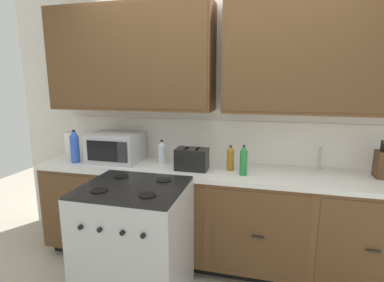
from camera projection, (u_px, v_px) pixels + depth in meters
The scene contains 13 objects.
ground_plane at pixel (207, 282), 2.55m from camera, with size 8.16×8.16×0.00m, color #B2A893.
wall_unit at pixel (220, 83), 2.69m from camera, with size 4.47×0.40×2.57m.
counter_run at pixel (214, 216), 2.74m from camera, with size 3.30×0.64×0.92m.
stove_range at pixel (135, 244), 2.26m from camera, with size 0.76×0.68×0.95m.
microwave at pixel (116, 147), 2.88m from camera, with size 0.48×0.37×0.28m.
toaster at pixel (192, 159), 2.62m from camera, with size 0.28×0.18×0.19m.
knife_block at pixel (383, 164), 2.39m from camera, with size 0.11×0.14×0.31m.
sink_faucet at pixel (320, 158), 2.62m from camera, with size 0.02×0.02×0.20m, color #B2B5BA.
paper_towel_roll at pixel (71, 144), 3.06m from camera, with size 0.12×0.12×0.26m, color white.
bottle_blue at pixel (75, 147), 2.84m from camera, with size 0.08×0.08×0.32m.
bottle_green at pixel (244, 161), 2.46m from camera, with size 0.06×0.06×0.25m.
bottle_amber at pixel (230, 158), 2.59m from camera, with size 0.06×0.06×0.22m.
bottle_clear at pixel (162, 152), 2.81m from camera, with size 0.07×0.07×0.23m.
Camera 1 is at (0.43, -2.22, 1.69)m, focal length 27.76 mm.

